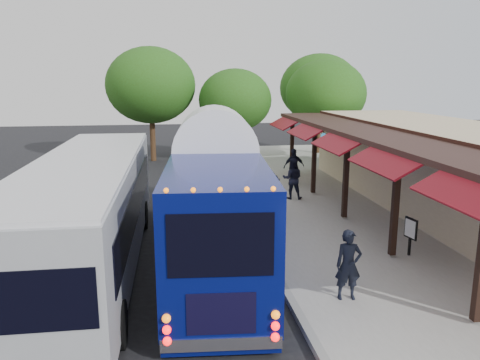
{
  "coord_description": "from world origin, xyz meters",
  "views": [
    {
      "loc": [
        -2.79,
        -12.57,
        5.48
      ],
      "look_at": [
        -0.28,
        4.07,
        1.8
      ],
      "focal_mm": 35.0,
      "sensor_mm": 36.0,
      "label": 1
    }
  ],
  "objects_px": {
    "coach_bus": "(216,194)",
    "ped_b": "(292,179)",
    "ped_d": "(273,193)",
    "sign_board": "(411,230)",
    "city_bus": "(89,209)",
    "ped_c": "(294,167)",
    "ped_a": "(348,265)"
  },
  "relations": [
    {
      "from": "coach_bus",
      "to": "ped_b",
      "type": "xyz_separation_m",
      "value": [
        4.04,
        6.0,
        -0.91
      ]
    },
    {
      "from": "coach_bus",
      "to": "ped_d",
      "type": "height_order",
      "value": "coach_bus"
    },
    {
      "from": "coach_bus",
      "to": "sign_board",
      "type": "bearing_deg",
      "value": -7.55
    },
    {
      "from": "city_bus",
      "to": "ped_b",
      "type": "relative_size",
      "value": 6.66
    },
    {
      "from": "coach_bus",
      "to": "ped_c",
      "type": "xyz_separation_m",
      "value": [
        4.85,
        8.78,
        -0.91
      ]
    },
    {
      "from": "coach_bus",
      "to": "city_bus",
      "type": "xyz_separation_m",
      "value": [
        -3.69,
        -0.56,
        -0.16
      ]
    },
    {
      "from": "coach_bus",
      "to": "ped_c",
      "type": "bearing_deg",
      "value": 65.75
    },
    {
      "from": "ped_a",
      "to": "coach_bus",
      "type": "bearing_deg",
      "value": 132.94
    },
    {
      "from": "ped_b",
      "to": "sign_board",
      "type": "distance_m",
      "value": 7.47
    },
    {
      "from": "ped_a",
      "to": "city_bus",
      "type": "bearing_deg",
      "value": 159.58
    },
    {
      "from": "coach_bus",
      "to": "sign_board",
      "type": "distance_m",
      "value": 6.04
    },
    {
      "from": "coach_bus",
      "to": "sign_board",
      "type": "height_order",
      "value": "coach_bus"
    },
    {
      "from": "ped_c",
      "to": "coach_bus",
      "type": "bearing_deg",
      "value": 57.37
    },
    {
      "from": "city_bus",
      "to": "ped_c",
      "type": "distance_m",
      "value": 12.67
    },
    {
      "from": "sign_board",
      "to": "city_bus",
      "type": "bearing_deg",
      "value": 164.7
    },
    {
      "from": "coach_bus",
      "to": "ped_d",
      "type": "relative_size",
      "value": 7.63
    },
    {
      "from": "ped_b",
      "to": "ped_d",
      "type": "height_order",
      "value": "ped_b"
    },
    {
      "from": "city_bus",
      "to": "ped_c",
      "type": "bearing_deg",
      "value": 48.26
    },
    {
      "from": "coach_bus",
      "to": "ped_b",
      "type": "distance_m",
      "value": 7.29
    },
    {
      "from": "ped_c",
      "to": "ped_d",
      "type": "relative_size",
      "value": 1.21
    },
    {
      "from": "ped_a",
      "to": "ped_c",
      "type": "height_order",
      "value": "ped_c"
    },
    {
      "from": "ped_d",
      "to": "ped_b",
      "type": "bearing_deg",
      "value": -126.55
    },
    {
      "from": "ped_d",
      "to": "sign_board",
      "type": "xyz_separation_m",
      "value": [
        3.1,
        -5.33,
        0.03
      ]
    },
    {
      "from": "ped_a",
      "to": "sign_board",
      "type": "height_order",
      "value": "ped_a"
    },
    {
      "from": "coach_bus",
      "to": "ped_a",
      "type": "relative_size",
      "value": 6.67
    },
    {
      "from": "ped_b",
      "to": "ped_c",
      "type": "distance_m",
      "value": 2.9
    },
    {
      "from": "ped_b",
      "to": "city_bus",
      "type": "bearing_deg",
      "value": 54.34
    },
    {
      "from": "coach_bus",
      "to": "ped_a",
      "type": "xyz_separation_m",
      "value": [
        2.87,
        -3.73,
        -0.96
      ]
    },
    {
      "from": "city_bus",
      "to": "ped_a",
      "type": "relative_size",
      "value": 7.01
    },
    {
      "from": "ped_c",
      "to": "sign_board",
      "type": "height_order",
      "value": "ped_c"
    },
    {
      "from": "ped_b",
      "to": "ped_c",
      "type": "relative_size",
      "value": 1.0
    },
    {
      "from": "coach_bus",
      "to": "ped_d",
      "type": "bearing_deg",
      "value": 60.92
    }
  ]
}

